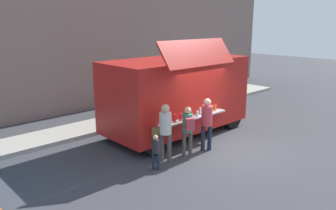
{
  "coord_description": "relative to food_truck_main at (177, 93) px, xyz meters",
  "views": [
    {
      "loc": [
        -8.66,
        -6.32,
        4.17
      ],
      "look_at": [
        -0.8,
        2.0,
        1.3
      ],
      "focal_mm": 36.17,
      "sensor_mm": 36.0,
      "label": 1
    }
  ],
  "objects": [
    {
      "name": "trash_bin",
      "position": [
        4.28,
        2.32,
        -1.06
      ],
      "size": [
        0.6,
        0.6,
        0.96
      ],
      "primitive_type": "cylinder",
      "color": "#2D633A",
      "rests_on": "ground"
    },
    {
      "name": "ground_plane",
      "position": [
        -0.0,
        -2.38,
        -1.54
      ],
      "size": [
        60.0,
        60.0,
        0.0
      ],
      "primitive_type": "plane",
      "color": "#38383D"
    },
    {
      "name": "child_near_queue",
      "position": [
        -2.75,
        -1.92,
        -0.92
      ],
      "size": [
        0.21,
        0.21,
        1.05
      ],
      "rotation": [
        0.0,
        0.0,
        0.62
      ],
      "color": "#1C243A",
      "rests_on": "ground"
    },
    {
      "name": "customer_rear_waiting",
      "position": [
        -2.14,
        -1.65,
        -0.49
      ],
      "size": [
        0.49,
        0.53,
        1.78
      ],
      "rotation": [
        0.0,
        0.0,
        0.69
      ],
      "color": "#4D4442",
      "rests_on": "ground"
    },
    {
      "name": "building_behind",
      "position": [
        -3.01,
        6.52,
        2.94
      ],
      "size": [
        32.0,
        2.4,
        8.97
      ],
      "primitive_type": "cube",
      "color": "gray",
      "rests_on": "ground"
    },
    {
      "name": "food_truck_main",
      "position": [
        0.0,
        0.0,
        0.0
      ],
      "size": [
        5.49,
        3.12,
        3.58
      ],
      "rotation": [
        0.0,
        0.0,
        -0.01
      ],
      "color": "red",
      "rests_on": "ground"
    },
    {
      "name": "curb_strip",
      "position": [
        -4.01,
        2.62,
        -1.47
      ],
      "size": [
        28.0,
        1.6,
        0.15
      ],
      "primitive_type": "cube",
      "color": "#9E998E",
      "rests_on": "ground"
    },
    {
      "name": "customer_front_ordering",
      "position": [
        -0.55,
        -1.94,
        -0.5
      ],
      "size": [
        0.36,
        0.36,
        1.75
      ],
      "rotation": [
        0.0,
        0.0,
        1.06
      ],
      "color": "#1D2438",
      "rests_on": "ground"
    },
    {
      "name": "customer_mid_with_backpack",
      "position": [
        -1.34,
        -1.84,
        -0.57
      ],
      "size": [
        0.44,
        0.52,
        1.59
      ],
      "rotation": [
        0.0,
        0.0,
        1.05
      ],
      "color": "#4D4842",
      "rests_on": "ground"
    }
  ]
}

